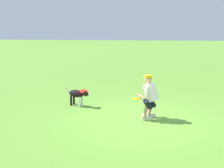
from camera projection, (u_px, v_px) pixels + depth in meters
name	position (u px, v px, depth m)	size (l,w,h in m)	color
ground_plane	(139.00, 121.00, 9.14)	(60.00, 60.00, 0.00)	#5D9331
person	(150.00, 96.00, 9.22)	(0.71, 0.63, 1.29)	silver
dog	(78.00, 95.00, 10.60)	(0.91, 0.51, 0.58)	black
frisbee_flying	(84.00, 91.00, 10.48)	(0.26, 0.26, 0.02)	red
frisbee_held	(136.00, 99.00, 9.21)	(0.24, 0.24, 0.02)	yellow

